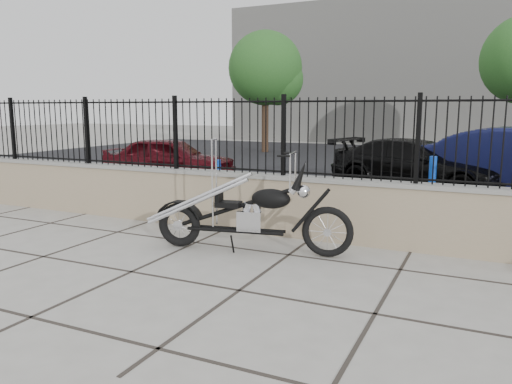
{
  "coord_description": "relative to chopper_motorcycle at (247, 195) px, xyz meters",
  "views": [
    {
      "loc": [
        3.91,
        -4.69,
        2.0
      ],
      "look_at": [
        0.9,
        1.72,
        0.81
      ],
      "focal_mm": 35.0,
      "sensor_mm": 36.0,
      "label": 1
    }
  ],
  "objects": [
    {
      "name": "bollard_b",
      "position": [
        2.07,
        3.62,
        -0.25
      ],
      "size": [
        0.14,
        0.14,
        1.12
      ],
      "primitive_type": "cylinder",
      "rotation": [
        0.0,
        0.0,
        0.03
      ],
      "color": "#0B4DAA",
      "rests_on": "ground_plane"
    },
    {
      "name": "parking_lot",
      "position": [
        -0.9,
        11.08,
        -0.81
      ],
      "size": [
        30.0,
        30.0,
        0.0
      ],
      "primitive_type": "plane",
      "color": "black",
      "rests_on": "ground"
    },
    {
      "name": "car_black",
      "position": [
        1.43,
        6.52,
        -0.18
      ],
      "size": [
        4.63,
        2.9,
        1.25
      ],
      "primitive_type": "imported",
      "rotation": [
        0.0,
        0.0,
        1.28
      ],
      "color": "black",
      "rests_on": "parking_lot"
    },
    {
      "name": "retaining_wall",
      "position": [
        -0.9,
        1.08,
        -0.33
      ],
      "size": [
        14.0,
        0.36,
        0.96
      ],
      "primitive_type": "cube",
      "color": "gray",
      "rests_on": "ground_plane"
    },
    {
      "name": "tree_left",
      "position": [
        -6.39,
        14.86,
        3.1
      ],
      "size": [
        3.31,
        3.31,
        5.58
      ],
      "rotation": [
        0.0,
        0.0,
        -0.16
      ],
      "color": "#382619",
      "rests_on": "ground_plane"
    },
    {
      "name": "car_red",
      "position": [
        -4.9,
        5.18,
        -0.19
      ],
      "size": [
        3.83,
        2.14,
        1.23
      ],
      "primitive_type": "imported",
      "rotation": [
        0.0,
        0.0,
        1.77
      ],
      "color": "#41090F",
      "rests_on": "parking_lot"
    },
    {
      "name": "chopper_motorcycle",
      "position": [
        0.0,
        0.0,
        0.0
      ],
      "size": [
        2.73,
        0.95,
        1.61
      ],
      "primitive_type": null,
      "rotation": [
        0.0,
        0.0,
        0.18
      ],
      "color": "black",
      "rests_on": "ground_plane"
    },
    {
      "name": "bollard_a",
      "position": [
        -2.44,
        3.53,
        -0.37
      ],
      "size": [
        0.14,
        0.14,
        0.86
      ],
      "primitive_type": "cylinder",
      "rotation": [
        0.0,
        0.0,
        0.42
      ],
      "color": "blue",
      "rests_on": "ground_plane"
    },
    {
      "name": "ground_plane",
      "position": [
        -0.9,
        -1.42,
        -0.81
      ],
      "size": [
        90.0,
        90.0,
        0.0
      ],
      "primitive_type": "plane",
      "color": "#99968E",
      "rests_on": "ground"
    },
    {
      "name": "background_building",
      "position": [
        -0.9,
        25.08,
        3.19
      ],
      "size": [
        22.0,
        6.0,
        8.0
      ],
      "primitive_type": "cube",
      "color": "beige",
      "rests_on": "ground_plane"
    },
    {
      "name": "iron_fence",
      "position": [
        -0.9,
        1.08,
        0.75
      ],
      "size": [
        14.0,
        0.08,
        1.2
      ],
      "primitive_type": "cube",
      "color": "black",
      "rests_on": "retaining_wall"
    }
  ]
}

